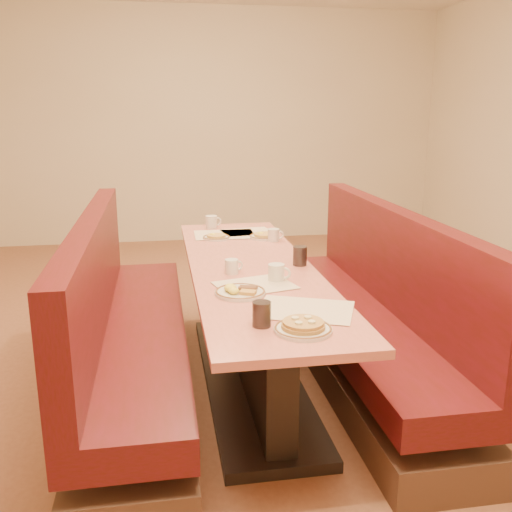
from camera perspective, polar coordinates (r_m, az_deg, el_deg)
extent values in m
plane|color=#9E6647|center=(3.57, -0.42, -12.69)|extent=(8.00, 8.00, 0.00)
cube|color=beige|center=(7.15, -5.76, 12.69)|extent=(6.00, 0.04, 2.80)
cube|color=black|center=(3.55, -0.43, -12.26)|extent=(0.55, 1.88, 0.06)
cube|color=black|center=(3.42, -0.44, -7.40)|extent=(0.15, 1.75, 0.71)
cube|color=#DF7467|center=(3.30, -0.45, -1.35)|extent=(0.70, 2.50, 0.04)
cube|color=#4C3326|center=(3.49, -11.67, -11.84)|extent=(0.55, 2.50, 0.20)
cube|color=#550E19|center=(3.38, -11.91, -7.74)|extent=(0.55, 2.50, 0.16)
cube|color=#550E19|center=(3.27, -16.02, -1.69)|extent=(0.12, 2.50, 0.60)
cube|color=#4C3326|center=(3.68, 10.17, -10.30)|extent=(0.55, 2.50, 0.20)
cube|color=#550E19|center=(3.58, 10.37, -6.38)|extent=(0.55, 2.50, 0.16)
cube|color=#550E19|center=(3.54, 13.92, -0.33)|extent=(0.12, 2.50, 0.60)
cube|color=beige|center=(2.93, -0.11, -2.93)|extent=(0.44, 0.38, 0.00)
cube|color=beige|center=(2.60, 4.93, -5.35)|extent=(0.51, 0.46, 0.00)
cube|color=beige|center=(4.10, -3.17, 2.17)|extent=(0.43, 0.33, 0.00)
cube|color=beige|center=(4.18, -0.91, 2.44)|extent=(0.39, 0.31, 0.00)
cylinder|color=silver|center=(2.36, 4.73, -7.35)|extent=(0.24, 0.24, 0.02)
torus|color=brown|center=(2.36, 4.74, -7.18)|extent=(0.24, 0.24, 0.01)
cylinder|color=#B88A42|center=(2.35, 4.74, -6.99)|extent=(0.18, 0.18, 0.02)
cylinder|color=#B88A42|center=(2.35, 4.75, -6.65)|extent=(0.17, 0.17, 0.01)
cylinder|color=beige|center=(2.38, 5.21, -6.11)|extent=(0.03, 0.03, 0.01)
cylinder|color=beige|center=(2.36, 3.93, -6.22)|extent=(0.03, 0.03, 0.01)
cylinder|color=beige|center=(2.31, 4.28, -6.69)|extent=(0.03, 0.03, 0.01)
cylinder|color=beige|center=(2.33, 5.59, -6.58)|extent=(0.03, 0.03, 0.01)
cylinder|color=silver|center=(2.80, -1.59, -3.68)|extent=(0.25, 0.25, 0.02)
torus|color=brown|center=(2.80, -1.59, -3.52)|extent=(0.25, 0.25, 0.01)
ellipsoid|color=#FFE741|center=(2.79, -2.58, -3.22)|extent=(0.06, 0.06, 0.03)
ellipsoid|color=#FFE741|center=(2.76, -2.24, -3.51)|extent=(0.05, 0.05, 0.03)
ellipsoid|color=#FFE741|center=(2.83, -2.62, -3.05)|extent=(0.05, 0.05, 0.03)
cylinder|color=brown|center=(2.80, -0.88, -3.27)|extent=(0.09, 0.04, 0.02)
cylinder|color=brown|center=(2.83, -0.73, -3.11)|extent=(0.09, 0.04, 0.02)
cube|color=gold|center=(2.75, -0.82, -3.66)|extent=(0.09, 0.08, 0.02)
cylinder|color=silver|center=(4.00, 0.85, 1.92)|extent=(0.21, 0.21, 0.02)
torus|color=brown|center=(3.99, 0.85, 2.04)|extent=(0.21, 0.21, 0.01)
cylinder|color=gold|center=(3.99, 0.85, 2.16)|extent=(0.15, 0.15, 0.02)
ellipsoid|color=#FFE741|center=(4.00, 0.43, 2.30)|extent=(0.04, 0.04, 0.02)
cylinder|color=silver|center=(3.98, -3.99, 1.83)|extent=(0.19, 0.19, 0.01)
torus|color=brown|center=(3.98, -3.99, 1.93)|extent=(0.19, 0.19, 0.01)
cylinder|color=gold|center=(3.98, -3.99, 2.04)|extent=(0.13, 0.13, 0.01)
ellipsoid|color=#FFE741|center=(3.99, -4.36, 2.16)|extent=(0.04, 0.04, 0.02)
cylinder|color=silver|center=(3.00, 2.05, -1.68)|extent=(0.09, 0.09, 0.09)
torus|color=silver|center=(2.99, 2.91, -1.74)|extent=(0.07, 0.04, 0.07)
cylinder|color=black|center=(2.99, 2.05, -0.95)|extent=(0.07, 0.07, 0.01)
cylinder|color=silver|center=(3.14, -2.46, -1.06)|extent=(0.07, 0.07, 0.08)
torus|color=silver|center=(3.15, -1.79, -0.97)|extent=(0.06, 0.03, 0.06)
cylinder|color=black|center=(3.13, -2.46, -0.45)|extent=(0.06, 0.06, 0.01)
cylinder|color=silver|center=(3.90, 1.76, 2.11)|extent=(0.08, 0.08, 0.08)
torus|color=silver|center=(3.90, 2.38, 2.12)|extent=(0.06, 0.02, 0.06)
cylinder|color=black|center=(3.89, 1.77, 2.64)|extent=(0.07, 0.07, 0.01)
cylinder|color=silver|center=(4.33, -4.50, 3.41)|extent=(0.09, 0.09, 0.10)
torus|color=silver|center=(4.34, -3.90, 3.46)|extent=(0.07, 0.03, 0.07)
cylinder|color=black|center=(4.32, -4.51, 3.94)|extent=(0.08, 0.08, 0.01)
cylinder|color=black|center=(2.39, 0.57, -5.85)|extent=(0.07, 0.07, 0.11)
cylinder|color=silver|center=(2.39, 0.57, -5.82)|extent=(0.08, 0.08, 0.11)
cylinder|color=black|center=(3.31, 4.41, 0.00)|extent=(0.08, 0.08, 0.11)
cylinder|color=silver|center=(3.31, 4.41, 0.02)|extent=(0.08, 0.08, 0.11)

